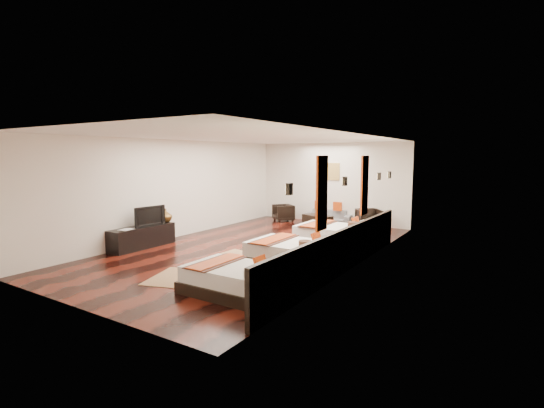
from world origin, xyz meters
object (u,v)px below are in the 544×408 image
Objects in this scene: nightstand_a at (305,270)px; coffee_table at (317,221)px; bed_near at (240,280)px; armchair_right at (369,219)px; nightstand_b at (352,245)px; figurine at (165,215)px; bed_far at (338,236)px; armchair_left at (283,213)px; tv_console at (142,237)px; tv at (148,216)px; table_plant at (318,211)px; book at (122,230)px; sofa at (328,217)px; bed_mid at (297,254)px.

nightstand_a is 6.07m from coffee_table.
bed_near reaches higher than armchair_right.
figurine reaches higher than nightstand_b.
bed_far is 3.17× the size of armchair_left.
nightstand_b is (0.75, -0.97, 0.02)m from bed_far.
figurine reaches higher than tv_console.
nightstand_b is 0.95× the size of tv.
table_plant is at bearing 63.35° from tv_console.
book is (-0.05, -0.76, -0.24)m from tv.
coffee_table is (0.00, -0.84, -0.04)m from sofa.
bed_mid is 4.23m from figurine.
bed_mid is 0.97× the size of bed_far.
armchair_right is at bearing 48.78° from figurine.
nightstand_b reaches higher than tv_console.
nightstand_a is at bearing -92.22° from tv.
bed_near is at bearing -18.78° from tv_console.
coffee_table is at bearing -98.56° from sofa.
figurine is at bearing 165.28° from nightstand_a.
bed_far is 2.38× the size of tv.
sofa is at bearing 102.84° from bed_near.
figurine is at bearing 177.08° from bed_mid.
figurine is 1.45× the size of table_plant.
bed_far is 2.13× the size of coffee_table.
sofa is 1.62m from armchair_left.
tv reaches higher than armchair_left.
nightstand_a reaches higher than armchair_left.
coffee_table is 3.95× the size of table_plant.
bed_near reaches higher than tv_console.
nightstand_a is 0.47× the size of tv_console.
bed_near is 0.92× the size of bed_mid.
sofa is (2.52, 6.51, -0.33)m from book.
tv_console is 0.56m from tv.
nightstand_b is 5.29m from tv_console.
table_plant is at bearing 110.27° from bed_mid.
nightstand_b is at bearing 59.55° from bed_mid.
armchair_left reaches higher than sofa.
table_plant is (-2.40, 3.20, 0.23)m from nightstand_b.
nightstand_a reaches higher than book.
tv is at bearing 73.73° from tv_console.
tv is at bearing -147.24° from bed_far.
coffee_table is (1.57, -0.42, -0.11)m from armchair_left.
nightstand_b is 4.72m from sofa.
armchair_left is at bearing 137.73° from nightstand_b.
nightstand_a reaches higher than bed_far.
bed_far is at bearing 89.96° from bed_near.
figurine is 0.37× the size of coffee_table.
tv is (-4.15, -0.42, 0.54)m from bed_mid.
tv_console is at bearing -145.92° from bed_far.
table_plant is (0.02, -0.85, 0.29)m from sofa.
armchair_left reaches higher than book.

